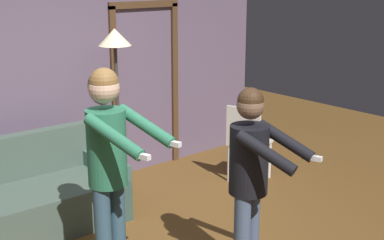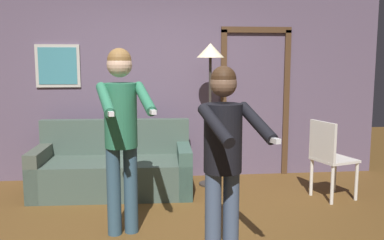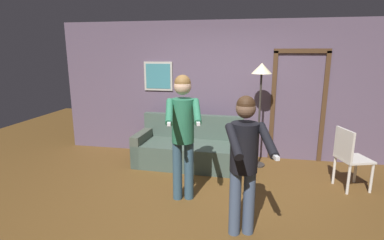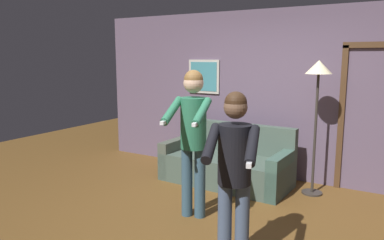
# 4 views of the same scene
# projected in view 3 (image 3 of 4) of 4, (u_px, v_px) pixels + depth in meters

# --- Properties ---
(ground_plane) EXTENTS (12.00, 12.00, 0.00)m
(ground_plane) POSITION_uv_depth(u_px,v_px,m) (203.00, 204.00, 4.07)
(ground_plane) COLOR brown
(back_wall_assembly) EXTENTS (6.40, 0.10, 2.60)m
(back_wall_assembly) POSITION_uv_depth(u_px,v_px,m) (221.00, 90.00, 5.78)
(back_wall_assembly) COLOR #5D4D61
(back_wall_assembly) RESTS_ON ground_plane
(couch) EXTENTS (1.93, 0.91, 0.87)m
(couch) POSITION_uv_depth(u_px,v_px,m) (189.00, 150.00, 5.46)
(couch) COLOR #425349
(couch) RESTS_ON ground_plane
(torchiere_lamp) EXTENTS (0.35, 0.35, 1.84)m
(torchiere_lamp) POSITION_uv_depth(u_px,v_px,m) (261.00, 80.00, 5.12)
(torchiere_lamp) COLOR #332D28
(torchiere_lamp) RESTS_ON ground_plane
(person_standing_left) EXTENTS (0.54, 0.74, 1.74)m
(person_standing_left) POSITION_uv_depth(u_px,v_px,m) (183.00, 126.00, 3.99)
(person_standing_left) COLOR #325063
(person_standing_left) RESTS_ON ground_plane
(person_standing_right) EXTENTS (0.55, 0.65, 1.59)m
(person_standing_right) POSITION_uv_depth(u_px,v_px,m) (244.00, 155.00, 3.20)
(person_standing_right) COLOR #43536E
(person_standing_right) RESTS_ON ground_plane
(dining_chair_distant) EXTENTS (0.53, 0.53, 0.93)m
(dining_chair_distant) POSITION_uv_depth(u_px,v_px,m) (349.00, 155.00, 4.43)
(dining_chair_distant) COLOR silver
(dining_chair_distant) RESTS_ON ground_plane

